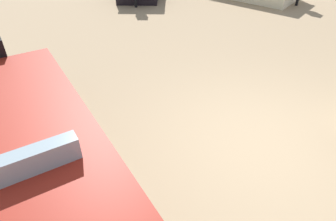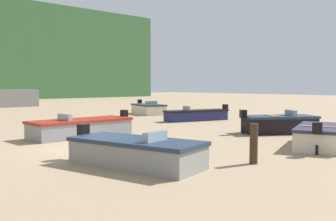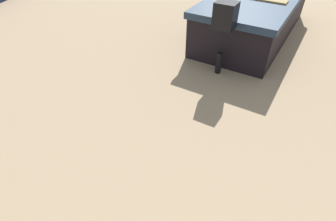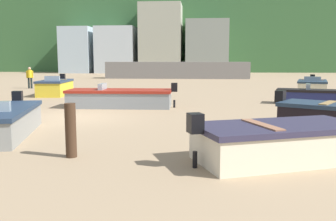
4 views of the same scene
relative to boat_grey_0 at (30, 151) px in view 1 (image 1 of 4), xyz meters
The scene contains 2 objects.
ground_plane 3.56m from the boat_grey_0, 111.30° to the right, with size 160.00×160.00×0.00m, color #9D8363.
boat_grey_0 is the anchor object (origin of this frame).
Camera 1 is at (-2.26, 3.16, 3.30)m, focal length 31.88 mm.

